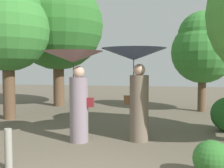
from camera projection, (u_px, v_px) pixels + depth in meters
name	position (u px, v px, depth m)	size (l,w,h in m)	color
person_left	(75.00, 76.00, 5.96)	(1.30, 1.30, 1.98)	gray
person_right	(135.00, 72.00, 6.04)	(1.43, 1.43, 2.05)	#6B5B4C
tree_near_left	(7.00, 22.00, 8.48)	(2.56, 2.56, 4.55)	brown
tree_mid_left	(58.00, 18.00, 11.32)	(3.71, 3.71, 5.75)	brown
tree_mid_right	(203.00, 47.00, 9.97)	(2.26, 2.26, 3.65)	brown
bush_path_left	(212.00, 159.00, 4.08)	(0.56, 0.56, 0.56)	#2D6B28
path_marker_post	(8.00, 149.00, 4.43)	(0.12, 0.12, 0.65)	gray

